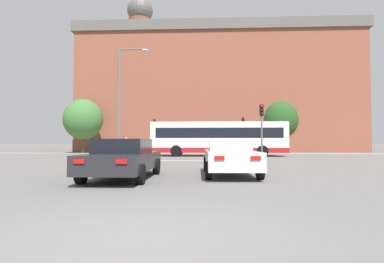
{
  "coord_description": "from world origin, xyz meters",
  "views": [
    {
      "loc": [
        0.9,
        -4.22,
        1.32
      ],
      "look_at": [
        -0.36,
        23.94,
        2.29
      ],
      "focal_mm": 28.0,
      "sensor_mm": 36.0,
      "label": 1
    }
  ],
  "objects_px": {
    "car_saloon_left": "(124,158)",
    "traffic_light_near_right": "(262,123)",
    "traffic_light_far_left": "(154,130)",
    "pedestrian_waiting": "(126,144)",
    "street_lamp_junction": "(124,92)",
    "traffic_light_far_right": "(243,129)",
    "car_roadster_right": "(230,158)",
    "bus_crossing_lead": "(218,138)"
  },
  "relations": [
    {
      "from": "traffic_light_near_right",
      "to": "car_saloon_left",
      "type": "bearing_deg",
      "value": -122.67
    },
    {
      "from": "pedestrian_waiting",
      "to": "street_lamp_junction",
      "type": "bearing_deg",
      "value": -2.47
    },
    {
      "from": "traffic_light_near_right",
      "to": "traffic_light_far_right",
      "type": "bearing_deg",
      "value": 89.42
    },
    {
      "from": "traffic_light_near_right",
      "to": "street_lamp_junction",
      "type": "distance_m",
      "value": 10.22
    },
    {
      "from": "car_saloon_left",
      "to": "traffic_light_far_right",
      "type": "height_order",
      "value": "traffic_light_far_right"
    },
    {
      "from": "traffic_light_near_right",
      "to": "street_lamp_junction",
      "type": "height_order",
      "value": "street_lamp_junction"
    },
    {
      "from": "car_roadster_right",
      "to": "traffic_light_near_right",
      "type": "xyz_separation_m",
      "value": [
        3.05,
        9.52,
        1.99
      ]
    },
    {
      "from": "traffic_light_near_right",
      "to": "street_lamp_junction",
      "type": "relative_size",
      "value": 0.48
    },
    {
      "from": "car_saloon_left",
      "to": "bus_crossing_lead",
      "type": "bearing_deg",
      "value": 76.61
    },
    {
      "from": "traffic_light_far_left",
      "to": "car_saloon_left",
      "type": "bearing_deg",
      "value": -82.91
    },
    {
      "from": "car_roadster_right",
      "to": "traffic_light_far_right",
      "type": "xyz_separation_m",
      "value": [
        3.16,
        20.89,
        2.01
      ]
    },
    {
      "from": "car_saloon_left",
      "to": "traffic_light_near_right",
      "type": "distance_m",
      "value": 13.02
    },
    {
      "from": "street_lamp_junction",
      "to": "pedestrian_waiting",
      "type": "relative_size",
      "value": 4.47
    },
    {
      "from": "traffic_light_far_left",
      "to": "street_lamp_junction",
      "type": "distance_m",
      "value": 12.28
    },
    {
      "from": "traffic_light_far_right",
      "to": "pedestrian_waiting",
      "type": "distance_m",
      "value": 13.6
    },
    {
      "from": "traffic_light_far_left",
      "to": "pedestrian_waiting",
      "type": "distance_m",
      "value": 3.97
    },
    {
      "from": "car_saloon_left",
      "to": "street_lamp_junction",
      "type": "bearing_deg",
      "value": 105.9
    },
    {
      "from": "bus_crossing_lead",
      "to": "traffic_light_near_right",
      "type": "height_order",
      "value": "traffic_light_near_right"
    },
    {
      "from": "pedestrian_waiting",
      "to": "car_saloon_left",
      "type": "bearing_deg",
      "value": -1.78
    },
    {
      "from": "traffic_light_near_right",
      "to": "pedestrian_waiting",
      "type": "bearing_deg",
      "value": 135.3
    },
    {
      "from": "car_roadster_right",
      "to": "pedestrian_waiting",
      "type": "distance_m",
      "value": 24.86
    },
    {
      "from": "traffic_light_far_right",
      "to": "street_lamp_junction",
      "type": "distance_m",
      "value": 15.4
    },
    {
      "from": "car_roadster_right",
      "to": "street_lamp_junction",
      "type": "bearing_deg",
      "value": 124.68
    },
    {
      "from": "car_saloon_left",
      "to": "traffic_light_far_right",
      "type": "bearing_deg",
      "value": 72.63
    },
    {
      "from": "bus_crossing_lead",
      "to": "street_lamp_junction",
      "type": "xyz_separation_m",
      "value": [
        -7.14,
        -6.2,
        3.29
      ]
    },
    {
      "from": "pedestrian_waiting",
      "to": "traffic_light_far_left",
      "type": "bearing_deg",
      "value": 55.36
    },
    {
      "from": "car_saloon_left",
      "to": "bus_crossing_lead",
      "type": "relative_size",
      "value": 0.39
    },
    {
      "from": "traffic_light_far_left",
      "to": "pedestrian_waiting",
      "type": "xyz_separation_m",
      "value": [
        -3.48,
        1.14,
        -1.53
      ]
    },
    {
      "from": "bus_crossing_lead",
      "to": "traffic_light_far_right",
      "type": "height_order",
      "value": "traffic_light_far_right"
    },
    {
      "from": "car_roadster_right",
      "to": "car_saloon_left",
      "type": "bearing_deg",
      "value": -162.83
    },
    {
      "from": "traffic_light_near_right",
      "to": "pedestrian_waiting",
      "type": "height_order",
      "value": "traffic_light_near_right"
    },
    {
      "from": "car_roadster_right",
      "to": "traffic_light_near_right",
      "type": "relative_size",
      "value": 1.18
    },
    {
      "from": "car_roadster_right",
      "to": "street_lamp_junction",
      "type": "distance_m",
      "value": 12.47
    },
    {
      "from": "traffic_light_far_right",
      "to": "traffic_light_far_left",
      "type": "bearing_deg",
      "value": 176.39
    },
    {
      "from": "bus_crossing_lead",
      "to": "traffic_light_far_left",
      "type": "relative_size",
      "value": 3.15
    },
    {
      "from": "car_roadster_right",
      "to": "bus_crossing_lead",
      "type": "distance_m",
      "value": 15.69
    },
    {
      "from": "traffic_light_far_left",
      "to": "street_lamp_junction",
      "type": "xyz_separation_m",
      "value": [
        -0.17,
        -12.05,
        2.34
      ]
    },
    {
      "from": "street_lamp_junction",
      "to": "bus_crossing_lead",
      "type": "bearing_deg",
      "value": 40.94
    },
    {
      "from": "car_saloon_left",
      "to": "traffic_light_far_left",
      "type": "relative_size",
      "value": 1.23
    },
    {
      "from": "traffic_light_far_right",
      "to": "traffic_light_near_right",
      "type": "relative_size",
      "value": 1.01
    },
    {
      "from": "car_saloon_left",
      "to": "traffic_light_far_left",
      "type": "xyz_separation_m",
      "value": [
        -2.84,
        22.83,
        1.89
      ]
    },
    {
      "from": "street_lamp_junction",
      "to": "pedestrian_waiting",
      "type": "distance_m",
      "value": 14.14
    }
  ]
}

